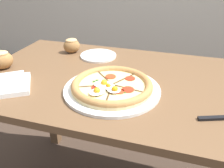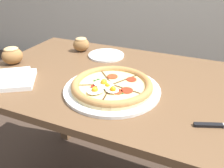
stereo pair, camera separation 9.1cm
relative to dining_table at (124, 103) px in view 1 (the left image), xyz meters
The scene contains 6 objects.
dining_table is the anchor object (origin of this frame).
pizza 0.18m from the dining_table, 101.12° to the right, with size 0.38×0.38×0.05m.
napkin_folded 0.51m from the dining_table, 153.57° to the right, with size 0.26×0.25×0.04m.
bread_piece_near 0.45m from the dining_table, 147.32° to the left, with size 0.11×0.11×0.08m.
bread_piece_mid 0.59m from the dining_table, behind, with size 0.12×0.12×0.09m.
side_saucer 0.32m from the dining_table, 132.68° to the left, with size 0.19×0.19×0.01m.
Camera 1 is at (0.21, -0.88, 1.24)m, focal length 38.00 mm.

